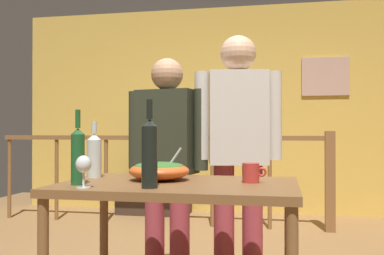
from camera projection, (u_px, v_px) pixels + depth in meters
The scene contains 14 objects.
back_wall at pixel (235, 109), 5.74m from camera, with size 5.75×0.10×2.65m, color gold.
framed_picture at pixel (325, 76), 5.47m from camera, with size 0.57×0.03×0.48m, color tan.
stair_railing at pixel (204, 165), 4.85m from camera, with size 3.80×0.10×1.04m.
tv_console at pixel (154, 195), 5.59m from camera, with size 0.90×0.40×0.46m, color #38281E.
flat_screen_tv at pixel (153, 156), 5.56m from camera, with size 0.62×0.12×0.47m.
serving_table at pixel (179, 200), 2.20m from camera, with size 1.17×0.77×0.79m.
salad_bowl at pixel (159, 170), 2.30m from camera, with size 0.32×0.32×0.17m.
wine_glass at pixel (84, 166), 1.98m from camera, with size 0.07×0.07×0.15m.
wine_bottle_green at pixel (78, 155), 2.11m from camera, with size 0.06×0.06×0.36m.
wine_bottle_dark at pixel (150, 152), 1.99m from camera, with size 0.07×0.07×0.40m.
wine_bottle_clear at pixel (94, 154), 2.44m from camera, with size 0.08×0.08×0.31m.
mug_red at pixel (251, 173), 2.20m from camera, with size 0.12×0.08×0.10m.
person_standing_left at pixel (167, 155), 2.90m from camera, with size 0.56×0.28×1.52m.
person_standing_right at pixel (238, 142), 2.80m from camera, with size 0.55×0.28×1.65m.
Camera 1 is at (0.59, -3.08, 1.04)m, focal length 41.38 mm.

